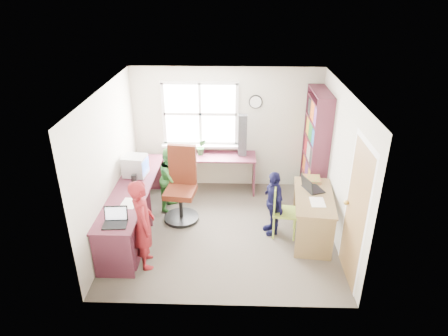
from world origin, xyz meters
The scene contains 19 objects.
room centered at (0.01, 0.10, 1.22)m, with size 3.64×3.44×2.44m.
l_desk centered at (-1.31, -0.28, 0.46)m, with size 2.38×2.95×0.75m.
right_desk centered at (1.44, -0.09, 0.54)m, with size 0.73×1.35×0.75m.
bookshelf centered at (1.65, 1.19, 1.00)m, with size 0.30×1.02×2.10m.
swivel_chair centered at (-0.74, 0.41, 0.57)m, with size 0.68×0.68×1.32m.
wooden_chair centered at (0.93, -0.06, 0.48)m, with size 0.44×0.44×0.89m.
crt_monitor centered at (-1.53, 0.52, 0.94)m, with size 0.41×0.38×0.37m.
laptop_left centered at (-1.48, -0.96, 0.80)m, with size 0.35×0.30×0.23m.
laptop_right centered at (1.41, 0.10, 0.80)m, with size 0.39×0.42×0.24m.
speaker_a centered at (-1.49, 0.22, 0.84)m, with size 0.09×0.09×0.17m.
speaker_b centered at (-1.44, 0.79, 0.85)m, with size 0.11×0.11×0.19m.
cd_tower centered at (0.31, 1.47, 1.16)m, with size 0.16×0.15×0.81m.
game_box centered at (1.48, 0.42, 0.78)m, with size 0.31×0.31×0.06m.
paper_a centered at (-1.43, -0.42, 0.75)m, with size 0.25×0.34×0.00m.
paper_b centered at (1.45, -0.29, 0.75)m, with size 0.22×0.31×0.00m.
potted_plant centered at (-0.47, 1.46, 0.91)m, with size 0.18×0.14×0.32m, color #2A6A2C.
person_red centered at (-1.12, -0.89, 0.69)m, with size 0.50×0.33×1.38m, color maroon.
person_green centered at (-0.96, 0.75, 0.59)m, with size 0.57×0.45×1.18m, color #347B31.
person_navy centered at (0.81, 0.00, 0.56)m, with size 0.65×0.27×1.11m, color #13133C.
Camera 1 is at (0.18, -5.61, 3.87)m, focal length 32.00 mm.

